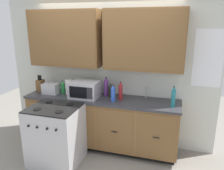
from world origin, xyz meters
The scene contains 15 objects.
ground_plane centered at (0.00, 0.00, 0.00)m, with size 8.00×8.00×0.00m, color gray.
wall_unit centered at (0.00, 0.50, 1.67)m, with size 3.82×0.40×2.58m.
counter_run centered at (0.00, 0.30, 0.48)m, with size 2.65×0.64×0.93m.
stove_range centered at (-0.53, -0.33, 0.47)m, with size 0.76×0.68×0.95m.
microwave centered at (-0.27, 0.24, 1.07)m, with size 0.48×0.37×0.28m.
toaster centered at (-0.94, 0.26, 1.03)m, with size 0.28×0.18×0.19m.
knife_block centered at (-1.20, 0.33, 1.05)m, with size 0.11×0.14×0.31m.
sink_faucet centered at (0.74, 0.51, 1.03)m, with size 0.02×0.02×0.20m, color #B2B5BA.
paper_towel_roll centered at (-0.62, 0.34, 1.06)m, with size 0.12×0.12×0.26m, color white.
bottle_red centered at (0.34, 0.31, 1.08)m, with size 0.07×0.07×0.31m.
bottle_teal centered at (1.19, 0.21, 1.09)m, with size 0.07×0.07×0.33m.
bottle_blue centered at (0.25, 0.19, 1.07)m, with size 0.07×0.07×0.28m.
bottle_violet centered at (0.05, 0.43, 1.09)m, with size 0.08×0.08×0.34m.
bottle_dark centered at (0.15, 0.39, 1.04)m, with size 0.08×0.08×0.23m.
bottle_green centered at (-0.73, 0.32, 1.05)m, with size 0.07×0.07×0.24m.
Camera 1 is at (1.18, -3.04, 2.15)m, focal length 35.01 mm.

